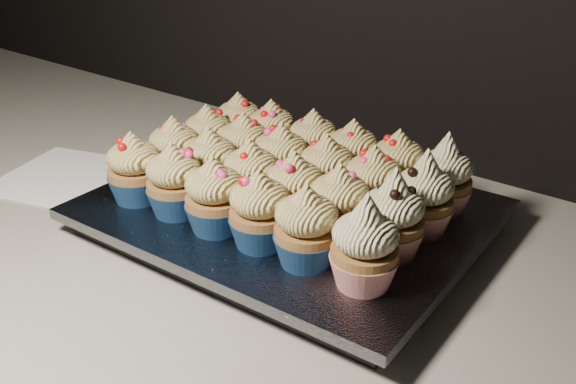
% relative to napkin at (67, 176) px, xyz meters
% --- Properties ---
extents(worktop, '(2.44, 0.64, 0.04)m').
position_rel_napkin_xyz_m(worktop, '(0.30, 0.05, -0.02)').
color(worktop, beige).
rests_on(worktop, cabinet).
extents(napkin, '(0.20, 0.20, 0.00)m').
position_rel_napkin_xyz_m(napkin, '(0.00, 0.00, 0.00)').
color(napkin, white).
rests_on(napkin, worktop).
extents(baking_tray, '(0.40, 0.31, 0.02)m').
position_rel_napkin_xyz_m(baking_tray, '(0.33, 0.07, 0.01)').
color(baking_tray, black).
rests_on(baking_tray, worktop).
extents(foil_lining, '(0.44, 0.35, 0.01)m').
position_rel_napkin_xyz_m(foil_lining, '(0.33, 0.07, 0.03)').
color(foil_lining, silver).
rests_on(foil_lining, baking_tray).
extents(cupcake_0, '(0.06, 0.06, 0.08)m').
position_rel_napkin_xyz_m(cupcake_0, '(0.18, -0.03, 0.07)').
color(cupcake_0, navy).
rests_on(cupcake_0, foil_lining).
extents(cupcake_1, '(0.06, 0.06, 0.08)m').
position_rel_napkin_xyz_m(cupcake_1, '(0.24, -0.02, 0.07)').
color(cupcake_1, navy).
rests_on(cupcake_1, foil_lining).
extents(cupcake_2, '(0.06, 0.06, 0.08)m').
position_rel_napkin_xyz_m(cupcake_2, '(0.30, -0.02, 0.07)').
color(cupcake_2, navy).
rests_on(cupcake_2, foil_lining).
extents(cupcake_3, '(0.06, 0.06, 0.08)m').
position_rel_napkin_xyz_m(cupcake_3, '(0.36, -0.02, 0.07)').
color(cupcake_3, navy).
rests_on(cupcake_3, foil_lining).
extents(cupcake_4, '(0.06, 0.06, 0.08)m').
position_rel_napkin_xyz_m(cupcake_4, '(0.42, -0.02, 0.07)').
color(cupcake_4, navy).
rests_on(cupcake_4, foil_lining).
extents(cupcake_5, '(0.06, 0.06, 0.10)m').
position_rel_napkin_xyz_m(cupcake_5, '(0.48, -0.01, 0.07)').
color(cupcake_5, red).
rests_on(cupcake_5, foil_lining).
extents(cupcake_6, '(0.06, 0.06, 0.08)m').
position_rel_napkin_xyz_m(cupcake_6, '(0.18, 0.04, 0.07)').
color(cupcake_6, navy).
rests_on(cupcake_6, foil_lining).
extents(cupcake_7, '(0.06, 0.06, 0.08)m').
position_rel_napkin_xyz_m(cupcake_7, '(0.24, 0.04, 0.07)').
color(cupcake_7, navy).
rests_on(cupcake_7, foil_lining).
extents(cupcake_8, '(0.06, 0.06, 0.08)m').
position_rel_napkin_xyz_m(cupcake_8, '(0.30, 0.04, 0.07)').
color(cupcake_8, navy).
rests_on(cupcake_8, foil_lining).
extents(cupcake_9, '(0.06, 0.06, 0.08)m').
position_rel_napkin_xyz_m(cupcake_9, '(0.36, 0.04, 0.07)').
color(cupcake_9, navy).
rests_on(cupcake_9, foil_lining).
extents(cupcake_10, '(0.06, 0.06, 0.08)m').
position_rel_napkin_xyz_m(cupcake_10, '(0.42, 0.04, 0.07)').
color(cupcake_10, navy).
rests_on(cupcake_10, foil_lining).
extents(cupcake_11, '(0.06, 0.06, 0.10)m').
position_rel_napkin_xyz_m(cupcake_11, '(0.47, 0.05, 0.07)').
color(cupcake_11, red).
rests_on(cupcake_11, foil_lining).
extents(cupcake_12, '(0.06, 0.06, 0.08)m').
position_rel_napkin_xyz_m(cupcake_12, '(0.18, 0.09, 0.07)').
color(cupcake_12, navy).
rests_on(cupcake_12, foil_lining).
extents(cupcake_13, '(0.06, 0.06, 0.08)m').
position_rel_napkin_xyz_m(cupcake_13, '(0.24, 0.10, 0.07)').
color(cupcake_13, navy).
rests_on(cupcake_13, foil_lining).
extents(cupcake_14, '(0.06, 0.06, 0.08)m').
position_rel_napkin_xyz_m(cupcake_14, '(0.30, 0.10, 0.07)').
color(cupcake_14, navy).
rests_on(cupcake_14, foil_lining).
extents(cupcake_15, '(0.06, 0.06, 0.08)m').
position_rel_napkin_xyz_m(cupcake_15, '(0.36, 0.10, 0.07)').
color(cupcake_15, navy).
rests_on(cupcake_15, foil_lining).
extents(cupcake_16, '(0.06, 0.06, 0.08)m').
position_rel_napkin_xyz_m(cupcake_16, '(0.42, 0.11, 0.07)').
color(cupcake_16, navy).
rests_on(cupcake_16, foil_lining).
extents(cupcake_17, '(0.06, 0.06, 0.10)m').
position_rel_napkin_xyz_m(cupcake_17, '(0.48, 0.11, 0.07)').
color(cupcake_17, red).
rests_on(cupcake_17, foil_lining).
extents(cupcake_18, '(0.06, 0.06, 0.08)m').
position_rel_napkin_xyz_m(cupcake_18, '(0.18, 0.15, 0.07)').
color(cupcake_18, navy).
rests_on(cupcake_18, foil_lining).
extents(cupcake_19, '(0.06, 0.06, 0.08)m').
position_rel_napkin_xyz_m(cupcake_19, '(0.23, 0.16, 0.07)').
color(cupcake_19, navy).
rests_on(cupcake_19, foil_lining).
extents(cupcake_20, '(0.06, 0.06, 0.08)m').
position_rel_napkin_xyz_m(cupcake_20, '(0.30, 0.16, 0.07)').
color(cupcake_20, navy).
rests_on(cupcake_20, foil_lining).
extents(cupcake_21, '(0.06, 0.06, 0.08)m').
position_rel_napkin_xyz_m(cupcake_21, '(0.36, 0.16, 0.07)').
color(cupcake_21, navy).
rests_on(cupcake_21, foil_lining).
extents(cupcake_22, '(0.06, 0.06, 0.08)m').
position_rel_napkin_xyz_m(cupcake_22, '(0.42, 0.16, 0.07)').
color(cupcake_22, navy).
rests_on(cupcake_22, foil_lining).
extents(cupcake_23, '(0.06, 0.06, 0.10)m').
position_rel_napkin_xyz_m(cupcake_23, '(0.47, 0.16, 0.07)').
color(cupcake_23, red).
rests_on(cupcake_23, foil_lining).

